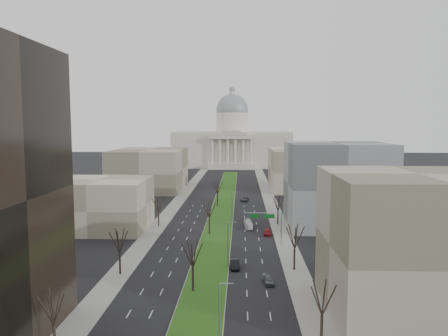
% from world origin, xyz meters
% --- Properties ---
extents(ground, '(600.00, 600.00, 0.00)m').
position_xyz_m(ground, '(0.00, 120.00, 0.00)').
color(ground, black).
rests_on(ground, ground).
extents(median, '(8.00, 222.03, 0.20)m').
position_xyz_m(median, '(0.00, 118.99, 0.10)').
color(median, '#999993').
rests_on(median, ground).
extents(sidewalk_left, '(5.00, 330.00, 0.15)m').
position_xyz_m(sidewalk_left, '(-17.50, 95.00, 0.07)').
color(sidewalk_left, gray).
rests_on(sidewalk_left, ground).
extents(sidewalk_right, '(5.00, 330.00, 0.15)m').
position_xyz_m(sidewalk_right, '(17.50, 95.00, 0.07)').
color(sidewalk_right, gray).
rests_on(sidewalk_right, ground).
extents(capitol, '(80.00, 46.00, 55.00)m').
position_xyz_m(capitol, '(0.00, 269.59, 16.31)').
color(capitol, beige).
rests_on(capitol, ground).
extents(building_beige_left, '(26.00, 22.00, 14.00)m').
position_xyz_m(building_beige_left, '(-33.00, 85.00, 7.00)').
color(building_beige_left, gray).
rests_on(building_beige_left, ground).
extents(building_tan_right, '(26.00, 24.00, 22.00)m').
position_xyz_m(building_tan_right, '(33.00, 32.00, 11.00)').
color(building_tan_right, '#79725D').
rests_on(building_tan_right, ground).
extents(building_grey_right, '(28.00, 26.00, 24.00)m').
position_xyz_m(building_grey_right, '(34.00, 92.00, 12.00)').
color(building_grey_right, slate).
rests_on(building_grey_right, ground).
extents(building_far_left, '(30.00, 40.00, 18.00)m').
position_xyz_m(building_far_left, '(-35.00, 160.00, 9.00)').
color(building_far_left, '#79725D').
rests_on(building_far_left, ground).
extents(building_far_right, '(30.00, 40.00, 18.00)m').
position_xyz_m(building_far_right, '(35.00, 165.00, 9.00)').
color(building_far_right, gray).
rests_on(building_far_right, ground).
extents(tree_left_near, '(5.10, 5.10, 9.18)m').
position_xyz_m(tree_left_near, '(-17.20, 18.00, 6.61)').
color(tree_left_near, black).
rests_on(tree_left_near, ground).
extents(tree_left_mid, '(5.40, 5.40, 9.72)m').
position_xyz_m(tree_left_mid, '(-17.20, 48.00, 7.00)').
color(tree_left_mid, black).
rests_on(tree_left_mid, ground).
extents(tree_left_far, '(5.28, 5.28, 9.50)m').
position_xyz_m(tree_left_far, '(-17.20, 88.00, 6.84)').
color(tree_left_far, black).
rests_on(tree_left_far, ground).
extents(tree_right_near, '(5.16, 5.16, 9.29)m').
position_xyz_m(tree_right_near, '(17.20, 22.00, 6.69)').
color(tree_right_near, black).
rests_on(tree_right_near, ground).
extents(tree_right_mid, '(5.52, 5.52, 9.94)m').
position_xyz_m(tree_right_mid, '(17.20, 52.00, 7.16)').
color(tree_right_mid, black).
rests_on(tree_right_mid, ground).
extents(tree_right_far, '(5.04, 5.04, 9.07)m').
position_xyz_m(tree_right_far, '(17.20, 92.00, 6.53)').
color(tree_right_far, black).
rests_on(tree_right_far, ground).
extents(tree_median_a, '(5.40, 5.40, 9.72)m').
position_xyz_m(tree_median_a, '(-2.00, 40.00, 7.00)').
color(tree_median_a, black).
rests_on(tree_median_a, ground).
extents(tree_median_b, '(5.40, 5.40, 9.72)m').
position_xyz_m(tree_median_b, '(-2.00, 80.00, 7.00)').
color(tree_median_b, black).
rests_on(tree_median_b, ground).
extents(tree_median_c, '(5.40, 5.40, 9.72)m').
position_xyz_m(tree_median_c, '(-2.00, 120.00, 7.00)').
color(tree_median_c, black).
rests_on(tree_median_c, ground).
extents(streetlamp_median_a, '(1.90, 0.20, 9.16)m').
position_xyz_m(streetlamp_median_a, '(3.76, 20.00, 4.81)').
color(streetlamp_median_a, gray).
rests_on(streetlamp_median_a, ground).
extents(streetlamp_median_b, '(1.90, 0.20, 9.16)m').
position_xyz_m(streetlamp_median_b, '(3.76, 55.00, 4.81)').
color(streetlamp_median_b, gray).
rests_on(streetlamp_median_b, ground).
extents(streetlamp_median_c, '(1.90, 0.20, 9.16)m').
position_xyz_m(streetlamp_median_c, '(3.76, 95.00, 4.81)').
color(streetlamp_median_c, gray).
rests_on(streetlamp_median_c, ground).
extents(mast_arm_signs, '(9.12, 0.24, 8.09)m').
position_xyz_m(mast_arm_signs, '(13.49, 70.03, 6.11)').
color(mast_arm_signs, gray).
rests_on(mast_arm_signs, ground).
extents(car_grey_near, '(2.39, 4.51, 1.46)m').
position_xyz_m(car_grey_near, '(11.48, 44.33, 0.73)').
color(car_grey_near, '#565A5F').
rests_on(car_grey_near, ground).
extents(car_black, '(2.02, 5.22, 1.70)m').
position_xyz_m(car_black, '(5.20, 52.83, 0.85)').
color(car_black, black).
rests_on(car_black, ground).
extents(car_red, '(2.27, 4.91, 1.39)m').
position_xyz_m(car_red, '(13.50, 79.91, 0.69)').
color(car_red, maroon).
rests_on(car_red, ground).
extents(car_grey_far, '(3.34, 5.84, 1.53)m').
position_xyz_m(car_grey_far, '(7.84, 130.92, 0.77)').
color(car_grey_far, '#424449').
rests_on(car_grey_far, ground).
extents(box_van, '(2.49, 7.94, 2.18)m').
position_xyz_m(box_van, '(8.46, 87.90, 1.09)').
color(box_van, white).
rests_on(box_van, ground).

